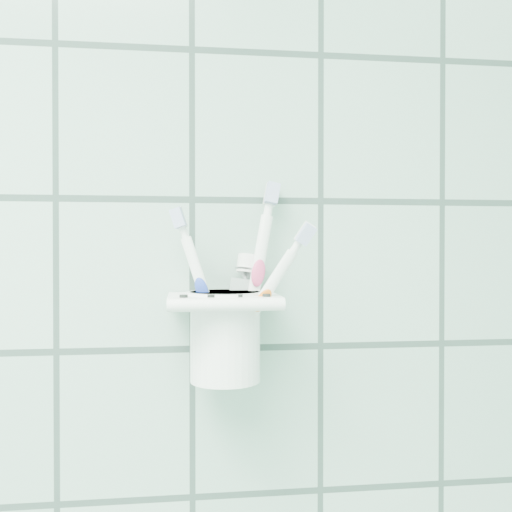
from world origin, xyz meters
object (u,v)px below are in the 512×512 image
Objects in this scene: toothpaste_tube at (234,303)px; toothbrush_orange at (214,284)px; toothbrush_blue at (240,273)px; cup at (225,333)px; toothbrush_pink at (231,286)px; holder_bracket at (223,302)px.

toothbrush_orange is at bearing -142.58° from toothpaste_tube.
toothbrush_blue is 1.17× the size of toothbrush_orange.
toothbrush_orange is (-0.03, 0.00, -0.01)m from toothbrush_blue.
toothbrush_pink reaches higher than cup.
toothbrush_blue is at bearing -73.67° from toothpaste_tube.
toothbrush_blue is at bearing -17.16° from cup.
toothbrush_orange is at bearing -162.58° from cup.
toothbrush_orange is at bearing 172.72° from toothbrush_pink.
toothbrush_orange reaches higher than holder_bracket.
cup is (0.00, 0.00, -0.03)m from holder_bracket.
toothbrush_blue is at bearing -7.28° from toothbrush_orange.
toothbrush_pink is at bearing -101.53° from toothpaste_tube.
cup is 0.53× the size of toothbrush_orange.
toothpaste_tube is at bearing 51.55° from holder_bracket.
toothbrush_orange is (-0.02, 0.01, 0.00)m from toothbrush_pink.
holder_bracket is at bearing -126.98° from toothpaste_tube.
toothbrush_pink is 0.86× the size of toothbrush_blue.
toothbrush_orange is (-0.01, -0.00, 0.05)m from cup.
toothbrush_pink is 1.01× the size of toothbrush_orange.
toothpaste_tube is (0.01, 0.02, -0.00)m from holder_bracket.
toothbrush_blue reaches higher than toothbrush_orange.
cup is 0.05m from toothbrush_pink.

